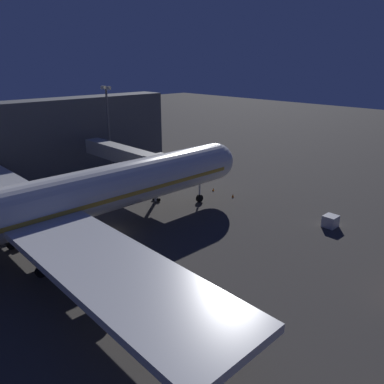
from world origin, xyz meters
The scene contains 7 objects.
ground_plane centered at (0.00, 0.00, 0.00)m, with size 320.00×320.00×0.00m, color #383533.
airliner_at_gate centered at (0.00, 9.22, 5.91)m, with size 58.31×65.61×20.59m.
jet_bridge centered at (11.73, -12.21, 5.99)m, with size 21.83×3.40×7.53m.
apron_floodlight_mast centered at (25.50, -16.88, 9.66)m, with size 2.90×0.50×16.50m.
baggage_container_near_belt centered at (-18.73, -22.95, 0.79)m, with size 1.68×1.84×1.58m, color #B7BABF.
traffic_cone_nose_port centered at (-2.20, -22.35, 0.28)m, with size 0.36×0.36×0.55m, color orange.
traffic_cone_nose_starboard centered at (2.20, -22.35, 0.28)m, with size 0.36×0.36×0.55m, color orange.
Camera 1 is at (-39.29, 22.27, 21.05)m, focal length 35.17 mm.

